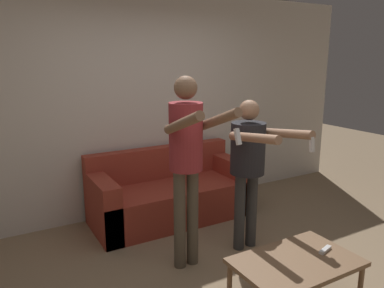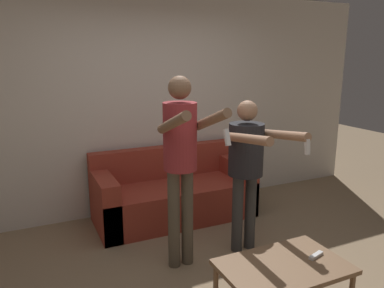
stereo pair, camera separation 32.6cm
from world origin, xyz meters
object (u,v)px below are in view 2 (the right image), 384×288
object	(u,v)px
couch	(174,194)
coffee_table	(283,270)
person_standing_left	(181,152)
remote_on_table	(316,255)
person_standing_right	(247,159)

from	to	relation	value
couch	coffee_table	distance (m)	2.02
couch	person_standing_left	world-z (taller)	person_standing_left
couch	person_standing_left	xyz separation A→B (m)	(-0.35, -1.05, 0.81)
coffee_table	person_standing_left	bearing A→B (deg)	112.77
couch	remote_on_table	xyz separation A→B (m)	(0.35, -2.03, 0.15)
remote_on_table	person_standing_right	bearing A→B (deg)	90.47
person_standing_left	remote_on_table	size ratio (longest dim) A/B	11.48
person_standing_right	coffee_table	xyz separation A→B (m)	(-0.29, -0.96, -0.58)
person_standing_right	coffee_table	bearing A→B (deg)	-106.55
person_standing_left	coffee_table	world-z (taller)	person_standing_left
person_standing_right	person_standing_left	bearing A→B (deg)	179.44
person_standing_left	couch	bearing A→B (deg)	71.81
remote_on_table	coffee_table	bearing A→B (deg)	177.04
person_standing_right	couch	bearing A→B (deg)	108.10
couch	person_standing_right	xyz separation A→B (m)	(0.35, -1.06, 0.67)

